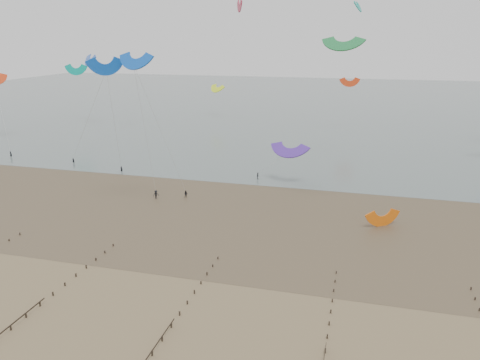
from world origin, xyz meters
name	(u,v)px	position (x,y,z in m)	size (l,w,h in m)	color
ground	(162,295)	(0.00, 0.00, 0.00)	(500.00, 500.00, 0.00)	brown
sea_and_shore	(213,206)	(-4.08, 34.40, 0.01)	(500.00, 665.00, 0.03)	#475654
kitesurfer_lead	(122,169)	(-34.07, 51.90, 0.82)	(0.59, 0.39, 1.63)	black
kitesurfers	(295,188)	(10.68, 47.60, 0.86)	(135.80, 24.76, 1.89)	black
grounded_kite	(382,226)	(28.87, 32.20, 0.00)	(5.96, 3.12, 4.54)	orange
kites_airborne	(241,75)	(-12.81, 90.33, 21.71)	(232.47, 121.00, 41.77)	red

